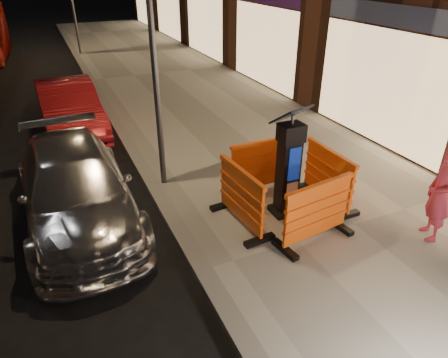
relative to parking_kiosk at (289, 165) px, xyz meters
name	(u,v)px	position (x,y,z in m)	size (l,w,h in m)	color
ground_plane	(204,277)	(-2.04, -0.89, -1.16)	(120.00, 120.00, 0.00)	black
sidewalk	(354,227)	(0.96, -0.89, -1.09)	(6.00, 60.00, 0.15)	gray
kerb	(204,273)	(-2.04, -0.89, -1.09)	(0.30, 60.00, 0.15)	slate
parking_kiosk	(289,165)	(0.00, 0.00, 0.00)	(0.64, 0.64, 2.02)	black
barrier_front	(317,212)	(0.00, -0.95, -0.45)	(1.45, 0.60, 1.13)	#FC5A10
barrier_back	(262,166)	(0.00, 0.95, -0.45)	(1.45, 0.60, 1.13)	#FC5A10
barrier_kerbside	(241,198)	(-0.95, 0.00, -0.45)	(1.45, 0.60, 1.13)	#FC5A10
barrier_bldgside	(328,177)	(0.95, 0.00, -0.45)	(1.45, 0.60, 1.13)	#FC5A10
car_silver	(82,219)	(-3.61, 1.60, -1.16)	(1.92, 4.73, 1.37)	#A8A8AD
car_red	(74,131)	(-3.26, 6.42, -1.16)	(1.51, 4.33, 1.43)	maroon
man	(441,195)	(1.92, -1.70, -0.16)	(0.62, 0.41, 1.70)	#B22F44
street_lamp_mid	(152,40)	(-1.79, 2.11, 1.99)	(0.12, 0.12, 6.00)	#3F3F44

